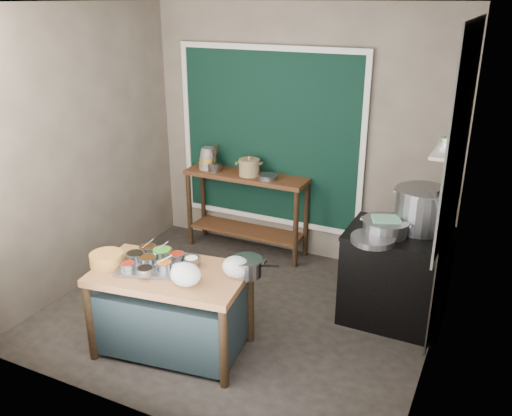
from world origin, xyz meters
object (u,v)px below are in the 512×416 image
at_px(stock_pot, 421,209).
at_px(steamer, 385,227).
at_px(condiment_tray, 158,265).
at_px(saucepan, 246,267).
at_px(ceramic_crock, 249,168).
at_px(stove_block, 395,278).
at_px(yellow_basin, 107,259).
at_px(utensil_cup, 215,167).
at_px(prep_table, 172,311).
at_px(back_counter, 246,213).

bearing_deg(stock_pot, steamer, -136.24).
relative_size(condiment_tray, saucepan, 2.29).
bearing_deg(steamer, ceramic_crock, 155.36).
distance_m(stove_block, saucepan, 1.52).
relative_size(stove_block, steamer, 2.15).
bearing_deg(saucepan, yellow_basin, 177.09).
xyz_separation_m(saucepan, utensil_cup, (-1.29, 1.75, 0.18)).
distance_m(saucepan, utensil_cup, 2.18).
height_order(prep_table, utensil_cup, utensil_cup).
distance_m(condiment_tray, ceramic_crock, 2.00).
relative_size(back_counter, yellow_basin, 5.23).
bearing_deg(utensil_cup, ceramic_crock, 4.22).
height_order(back_counter, stock_pot, stock_pot).
distance_m(back_counter, yellow_basin, 2.19).
xyz_separation_m(prep_table, ceramic_crock, (-0.27, 2.00, 0.66)).
xyz_separation_m(yellow_basin, steamer, (2.00, 1.34, 0.14)).
bearing_deg(utensil_cup, steamer, -19.43).
bearing_deg(steamer, stove_block, 38.53).
relative_size(condiment_tray, steamer, 1.46).
relative_size(condiment_tray, ceramic_crock, 2.44).
distance_m(prep_table, stock_pot, 2.35).
relative_size(saucepan, utensil_cup, 1.59).
distance_m(condiment_tray, steamer, 2.00).
bearing_deg(prep_table, condiment_tray, 160.65).
bearing_deg(yellow_basin, stove_block, 34.07).
distance_m(back_counter, stock_pot, 2.20).
height_order(prep_table, saucepan, saucepan).
bearing_deg(utensil_cup, yellow_basin, -85.57).
relative_size(stock_pot, steamer, 1.18).
bearing_deg(ceramic_crock, yellow_basin, -97.15).
distance_m(saucepan, stock_pot, 1.68).
xyz_separation_m(yellow_basin, utensil_cup, (-0.16, 2.10, 0.20)).
relative_size(ceramic_crock, stock_pot, 0.51).
relative_size(prep_table, ceramic_crock, 5.00).
bearing_deg(condiment_tray, utensil_cup, 106.06).
distance_m(prep_table, saucepan, 0.77).
xyz_separation_m(saucepan, ceramic_crock, (-0.86, 1.78, 0.21)).
relative_size(saucepan, stock_pot, 0.54).
bearing_deg(yellow_basin, stock_pot, 35.06).
relative_size(stove_block, stock_pot, 1.82).
bearing_deg(prep_table, stock_pot, 32.06).
height_order(ceramic_crock, stock_pot, stock_pot).
relative_size(utensil_cup, steamer, 0.40).
bearing_deg(stock_pot, condiment_tray, -142.49).
relative_size(ceramic_crock, steamer, 0.60).
bearing_deg(ceramic_crock, back_counter, 152.31).
bearing_deg(condiment_tray, saucepan, 15.08).
xyz_separation_m(prep_table, yellow_basin, (-0.53, -0.13, 0.43)).
xyz_separation_m(condiment_tray, ceramic_crock, (-0.13, 1.97, 0.27)).
distance_m(back_counter, condiment_tray, 2.03).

